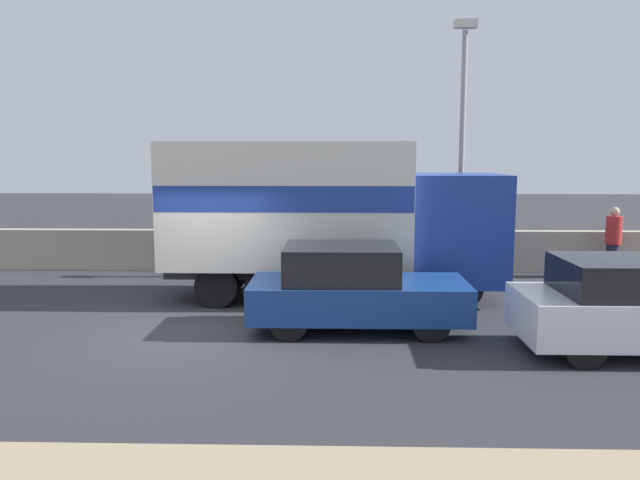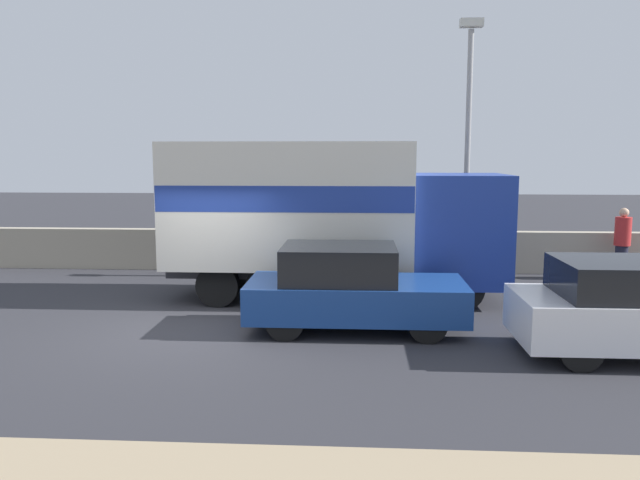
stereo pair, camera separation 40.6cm
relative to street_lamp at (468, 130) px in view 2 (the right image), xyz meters
The scene contains 7 objects.
ground_plane 8.67m from the street_lamp, 137.70° to the right, with size 80.00×80.00×0.00m, color #2D2D33.
stone_wall_backdrop 6.66m from the street_lamp, behind, with size 60.00×0.35×1.12m.
street_lamp is the anchor object (origin of this frame).
box_truck 4.70m from the street_lamp, 144.94° to the right, with size 7.28×2.52×3.43m.
car_hatchback 6.47m from the street_lamp, 120.00° to the right, with size 3.92×1.74×1.54m.
car_sedan_second 7.10m from the street_lamp, 74.73° to the right, with size 3.97×1.80×1.53m.
pedestrian 4.90m from the street_lamp, ahead, with size 0.40×0.40×1.83m.
Camera 2 is at (3.02, -10.80, 3.17)m, focal length 35.00 mm.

